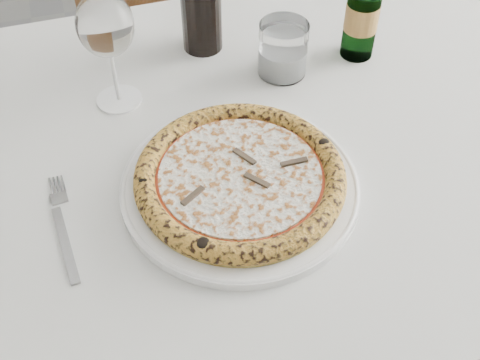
{
  "coord_description": "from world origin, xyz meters",
  "views": [
    {
      "loc": [
        -0.23,
        -0.89,
        1.4
      ],
      "look_at": [
        -0.06,
        -0.34,
        0.78
      ],
      "focal_mm": 45.0,
      "sensor_mm": 36.0,
      "label": 1
    }
  ],
  "objects_px": {
    "pizza": "(240,177)",
    "beer_bottle": "(363,10)",
    "chair_far": "(158,13)",
    "wine_glass": "(106,27)",
    "dining_table": "(222,181)",
    "tumbler": "(283,52)",
    "plate": "(240,185)"
  },
  "relations": [
    {
      "from": "pizza",
      "to": "beer_bottle",
      "type": "height_order",
      "value": "beer_bottle"
    },
    {
      "from": "chair_far",
      "to": "wine_glass",
      "type": "relative_size",
      "value": 4.74
    },
    {
      "from": "wine_glass",
      "to": "beer_bottle",
      "type": "distance_m",
      "value": 0.43
    },
    {
      "from": "dining_table",
      "to": "tumbler",
      "type": "height_order",
      "value": "tumbler"
    },
    {
      "from": "plate",
      "to": "wine_glass",
      "type": "relative_size",
      "value": 1.74
    },
    {
      "from": "plate",
      "to": "wine_glass",
      "type": "bearing_deg",
      "value": 118.13
    },
    {
      "from": "dining_table",
      "to": "plate",
      "type": "xyz_separation_m",
      "value": [
        -0.0,
        -0.1,
        0.1
      ]
    },
    {
      "from": "dining_table",
      "to": "plate",
      "type": "height_order",
      "value": "plate"
    },
    {
      "from": "dining_table",
      "to": "beer_bottle",
      "type": "height_order",
      "value": "beer_bottle"
    },
    {
      "from": "dining_table",
      "to": "plate",
      "type": "relative_size",
      "value": 4.31
    },
    {
      "from": "dining_table",
      "to": "tumbler",
      "type": "relative_size",
      "value": 15.64
    },
    {
      "from": "dining_table",
      "to": "tumbler",
      "type": "xyz_separation_m",
      "value": [
        0.15,
        0.14,
        0.13
      ]
    },
    {
      "from": "wine_glass",
      "to": "tumbler",
      "type": "bearing_deg",
      "value": -1.21
    },
    {
      "from": "chair_far",
      "to": "tumbler",
      "type": "bearing_deg",
      "value": -79.18
    },
    {
      "from": "chair_far",
      "to": "tumbler",
      "type": "height_order",
      "value": "chair_far"
    },
    {
      "from": "tumbler",
      "to": "plate",
      "type": "bearing_deg",
      "value": -121.9
    },
    {
      "from": "tumbler",
      "to": "beer_bottle",
      "type": "distance_m",
      "value": 0.16
    },
    {
      "from": "dining_table",
      "to": "chair_far",
      "type": "height_order",
      "value": "chair_far"
    },
    {
      "from": "dining_table",
      "to": "wine_glass",
      "type": "relative_size",
      "value": 7.51
    },
    {
      "from": "dining_table",
      "to": "chair_far",
      "type": "xyz_separation_m",
      "value": [
        0.04,
        0.75,
        -0.14
      ]
    },
    {
      "from": "chair_far",
      "to": "beer_bottle",
      "type": "height_order",
      "value": "beer_bottle"
    },
    {
      "from": "chair_far",
      "to": "plate",
      "type": "bearing_deg",
      "value": -92.37
    },
    {
      "from": "plate",
      "to": "tumbler",
      "type": "relative_size",
      "value": 3.63
    },
    {
      "from": "dining_table",
      "to": "chair_far",
      "type": "distance_m",
      "value": 0.76
    },
    {
      "from": "chair_far",
      "to": "pizza",
      "type": "distance_m",
      "value": 0.89
    },
    {
      "from": "chair_far",
      "to": "pizza",
      "type": "height_order",
      "value": "chair_far"
    },
    {
      "from": "chair_far",
      "to": "tumbler",
      "type": "distance_m",
      "value": 0.67
    },
    {
      "from": "wine_glass",
      "to": "tumbler",
      "type": "xyz_separation_m",
      "value": [
        0.28,
        -0.01,
        -0.1
      ]
    },
    {
      "from": "tumbler",
      "to": "wine_glass",
      "type": "bearing_deg",
      "value": 178.79
    },
    {
      "from": "plate",
      "to": "tumbler",
      "type": "height_order",
      "value": "tumbler"
    },
    {
      "from": "pizza",
      "to": "tumbler",
      "type": "xyz_separation_m",
      "value": [
        0.15,
        0.24,
        0.01
      ]
    },
    {
      "from": "pizza",
      "to": "tumbler",
      "type": "distance_m",
      "value": 0.29
    }
  ]
}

